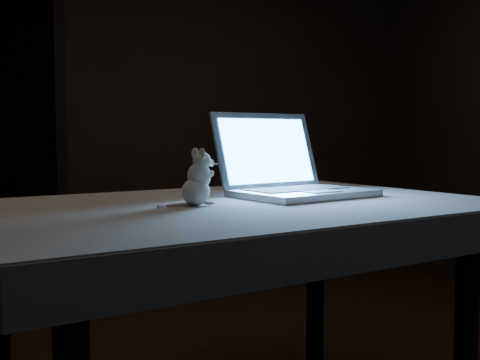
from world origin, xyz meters
name	(u,v)px	position (x,y,z in m)	size (l,w,h in m)	color
back_wall	(141,103)	(0.00, 2.50, 1.30)	(4.50, 0.04, 2.60)	black
table	(236,331)	(-0.17, -0.50, 0.41)	(1.53, 0.99, 0.82)	black
tablecloth	(250,219)	(-0.12, -0.49, 0.77)	(1.65, 1.10, 0.12)	beige
laptop	(304,152)	(0.11, -0.40, 0.99)	(0.46, 0.40, 0.31)	silver
plush_mouse	(196,177)	(-0.32, -0.54, 0.92)	(0.13, 0.13, 0.17)	white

